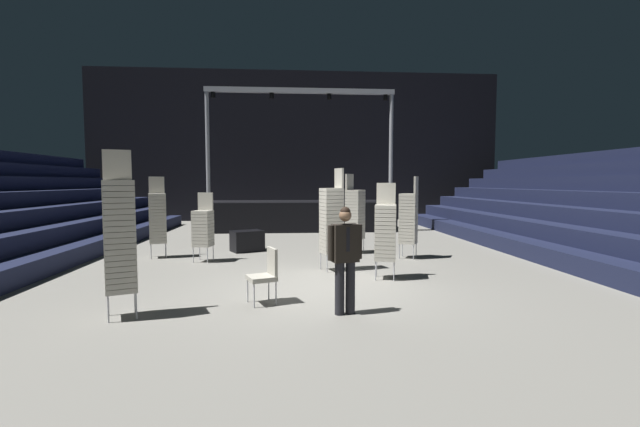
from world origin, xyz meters
The scene contains 13 objects.
ground_plane centered at (0.00, 0.00, -0.05)m, with size 22.00×30.00×0.10m, color gray.
arena_end_wall centered at (0.00, 15.00, 4.00)m, with size 22.00×0.30×8.00m, color black.
stage_riser centered at (0.00, 10.29, 0.71)m, with size 7.96×2.64×5.85m.
man_with_tie centered at (0.33, -1.73, 0.95)m, with size 0.57×0.32×1.69m.
chair_stack_front_left centered at (2.72, 3.06, 1.11)m, with size 0.59×0.59×2.22m.
chair_stack_front_right centered at (0.47, 1.61, 1.19)m, with size 0.56×0.56×2.39m.
chair_stack_mid_left centered at (1.41, 4.04, 1.15)m, with size 0.62×0.62×2.31m.
chair_stack_mid_right centered at (-3.09, -1.63, 1.28)m, with size 0.57×0.57×2.56m.
chair_stack_mid_centre centered at (-2.75, 2.97, 0.90)m, with size 0.53×0.53×1.79m.
chair_stack_rear_left centered at (1.52, 0.65, 1.03)m, with size 0.54×0.54×2.05m.
chair_stack_rear_right centered at (-4.10, 3.67, 1.11)m, with size 0.55×0.55×2.22m.
equipment_road_case centered at (-1.77, 4.55, 0.31)m, with size 0.90×0.60×0.62m, color black.
loose_chair_near_man centered at (-0.94, -1.02, 0.53)m, with size 0.57×0.57×0.95m.
Camera 1 is at (-0.56, -8.21, 2.06)m, focal length 23.88 mm.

